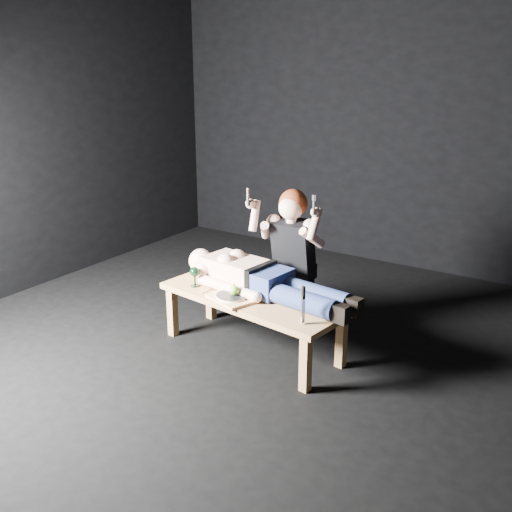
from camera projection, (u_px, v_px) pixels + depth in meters
The scene contains 13 objects.
ground at pixel (252, 347), 4.68m from camera, with size 5.00×5.00×0.00m, color black.
back_wall at pixel (385, 122), 6.19m from camera, with size 5.00×5.00×0.00m, color black.
table at pixel (252, 323), 4.57m from camera, with size 1.46×0.55×0.45m, color #A26B3A.
lying_man at pixel (266, 277), 4.50m from camera, with size 1.43×0.44×0.26m, color beige, non-canonical shape.
kneeling_woman at pixel (297, 258), 4.80m from camera, with size 0.66×0.74×1.23m, color black, non-canonical shape.
serving_tray at pixel (232, 298), 4.42m from camera, with size 0.34×0.24×0.02m, color tan.
plate at pixel (232, 296), 4.41m from camera, with size 0.23×0.23×0.02m, color white.
apple at pixel (234, 290), 4.39m from camera, with size 0.07×0.07×0.07m, color #5D9F22.
goblet at pixel (195, 277), 4.65m from camera, with size 0.08×0.08×0.16m, color black, non-canonical shape.
fork_flat at pixel (208, 290), 4.59m from camera, with size 0.01×0.16×0.01m, color #B2B2B7.
knife_flat at pixel (243, 303), 4.35m from camera, with size 0.01×0.16×0.01m, color #B2B2B7.
spoon_flat at pixel (248, 301), 4.38m from camera, with size 0.01×0.16×0.01m, color #B2B2B7.
carving_knife at pixel (303, 305), 3.98m from camera, with size 0.03×0.04×0.27m, color #B2B2B7, non-canonical shape.
Camera 1 is at (2.32, -3.51, 2.17)m, focal length 42.12 mm.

